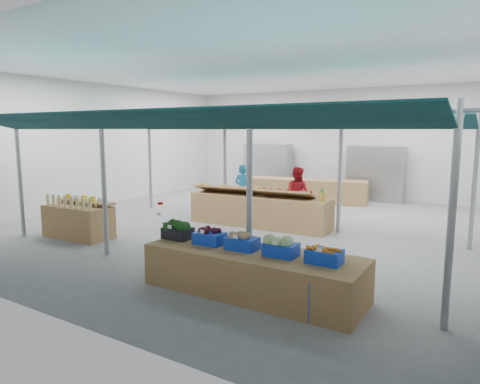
{
  "coord_description": "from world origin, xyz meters",
  "views": [
    {
      "loc": [
        6.02,
        -9.97,
        2.61
      ],
      "look_at": [
        0.83,
        -1.6,
        1.18
      ],
      "focal_mm": 32.0,
      "sensor_mm": 36.0,
      "label": 1
    }
  ],
  "objects_px": {
    "fruit_counter": "(260,211)",
    "crate_stack": "(328,301)",
    "veg_counter": "(253,272)",
    "vendor_left": "(243,190)",
    "vendor_right": "(297,194)",
    "bottle_shelf": "(80,220)"
  },
  "relations": [
    {
      "from": "veg_counter",
      "to": "fruit_counter",
      "type": "distance_m",
      "value": 4.91
    },
    {
      "from": "crate_stack",
      "to": "vendor_right",
      "type": "distance_m",
      "value": 6.6
    },
    {
      "from": "crate_stack",
      "to": "vendor_left",
      "type": "xyz_separation_m",
      "value": [
        -4.91,
        5.8,
        0.49
      ]
    },
    {
      "from": "bottle_shelf",
      "to": "fruit_counter",
      "type": "distance_m",
      "value": 4.65
    },
    {
      "from": "vendor_right",
      "to": "vendor_left",
      "type": "bearing_deg",
      "value": -2.99
    },
    {
      "from": "bottle_shelf",
      "to": "crate_stack",
      "type": "xyz_separation_m",
      "value": [
        6.86,
        -1.28,
        -0.13
      ]
    },
    {
      "from": "fruit_counter",
      "to": "crate_stack",
      "type": "height_order",
      "value": "fruit_counter"
    },
    {
      "from": "fruit_counter",
      "to": "vendor_left",
      "type": "bearing_deg",
      "value": 134.5
    },
    {
      "from": "fruit_counter",
      "to": "crate_stack",
      "type": "bearing_deg",
      "value": -54.72
    },
    {
      "from": "veg_counter",
      "to": "bottle_shelf",
      "type": "bearing_deg",
      "value": 169.88
    },
    {
      "from": "veg_counter",
      "to": "vendor_left",
      "type": "bearing_deg",
      "value": 122.26
    },
    {
      "from": "vendor_left",
      "to": "veg_counter",
      "type": "bearing_deg",
      "value": 119.8
    },
    {
      "from": "bottle_shelf",
      "to": "veg_counter",
      "type": "bearing_deg",
      "value": -11.75
    },
    {
      "from": "fruit_counter",
      "to": "vendor_left",
      "type": "distance_m",
      "value": 1.67
    },
    {
      "from": "vendor_left",
      "to": "crate_stack",
      "type": "bearing_deg",
      "value": 127.25
    },
    {
      "from": "bottle_shelf",
      "to": "vendor_right",
      "type": "distance_m",
      "value": 5.88
    },
    {
      "from": "bottle_shelf",
      "to": "vendor_left",
      "type": "distance_m",
      "value": 4.93
    },
    {
      "from": "veg_counter",
      "to": "vendor_left",
      "type": "xyz_separation_m",
      "value": [
        -3.5,
        5.44,
        0.44
      ]
    },
    {
      "from": "bottle_shelf",
      "to": "veg_counter",
      "type": "relative_size",
      "value": 0.5
    },
    {
      "from": "veg_counter",
      "to": "fruit_counter",
      "type": "bearing_deg",
      "value": 117.43
    },
    {
      "from": "bottle_shelf",
      "to": "crate_stack",
      "type": "height_order",
      "value": "bottle_shelf"
    },
    {
      "from": "bottle_shelf",
      "to": "fruit_counter",
      "type": "xyz_separation_m",
      "value": [
        3.15,
        3.42,
        -0.01
      ]
    }
  ]
}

